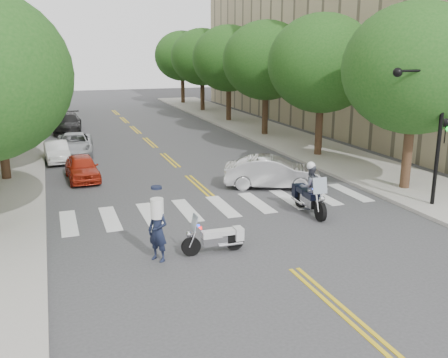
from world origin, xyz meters
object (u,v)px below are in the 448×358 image
motorcycle_police (309,190)px  convertible (272,172)px  motorcycle_parked (218,238)px  officer_standing (158,231)px

motorcycle_police → convertible: (0.21, 3.94, -0.20)m
motorcycle_police → convertible: 3.95m
motorcycle_parked → convertible: size_ratio=0.46×
officer_standing → convertible: bearing=96.0°
motorcycle_police → officer_standing: 7.15m
motorcycle_parked → officer_standing: bearing=89.8°
motorcycle_police → motorcycle_parked: bearing=31.9°
motorcycle_parked → officer_standing: 2.04m
convertible → motorcycle_police: bearing=-159.2°
officer_standing → convertible: (6.88, 6.50, -0.22)m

